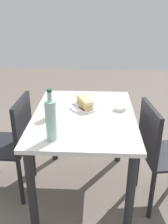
{
  "coord_description": "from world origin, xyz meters",
  "views": [
    {
      "loc": [
        -1.72,
        -0.09,
        1.54
      ],
      "look_at": [
        0.0,
        0.0,
        0.75
      ],
      "focal_mm": 40.35,
      "sensor_mm": 36.0,
      "label": 1
    }
  ],
  "objects_px": {
    "plate_near": "(84,107)",
    "baguette_sandwich_near": "(84,102)",
    "dining_table": "(84,129)",
    "olive_bowl": "(120,108)",
    "water_bottle": "(51,120)",
    "chair_near": "(160,150)",
    "knife_near": "(79,107)",
    "beer_glass": "(50,110)",
    "chair_far": "(13,141)"
  },
  "relations": [
    {
      "from": "plate_near",
      "to": "olive_bowl",
      "type": "relative_size",
      "value": 2.46
    },
    {
      "from": "plate_near",
      "to": "olive_bowl",
      "type": "bearing_deg",
      "value": -96.01
    },
    {
      "from": "chair_near",
      "to": "baguette_sandwich_near",
      "type": "height_order",
      "value": "chair_near"
    },
    {
      "from": "baguette_sandwich_near",
      "to": "chair_near",
      "type": "bearing_deg",
      "value": -109.59
    },
    {
      "from": "olive_bowl",
      "to": "plate_near",
      "type": "bearing_deg",
      "value": 83.99
    },
    {
      "from": "chair_near",
      "to": "beer_glass",
      "type": "bearing_deg",
      "value": 89.26
    },
    {
      "from": "dining_table",
      "to": "baguette_sandwich_near",
      "type": "xyz_separation_m",
      "value": [
        0.12,
        0.0,
        0.17
      ]
    },
    {
      "from": "chair_near",
      "to": "water_bottle",
      "type": "xyz_separation_m",
      "value": [
        -0.29,
        0.76,
        0.38
      ]
    },
    {
      "from": "chair_far",
      "to": "baguette_sandwich_near",
      "type": "distance_m",
      "value": 0.66
    },
    {
      "from": "dining_table",
      "to": "plate_near",
      "type": "height_order",
      "value": "plate_near"
    },
    {
      "from": "dining_table",
      "to": "plate_near",
      "type": "bearing_deg",
      "value": 1.88
    },
    {
      "from": "plate_near",
      "to": "baguette_sandwich_near",
      "type": "distance_m",
      "value": 0.04
    },
    {
      "from": "chair_far",
      "to": "chair_near",
      "type": "height_order",
      "value": "same"
    },
    {
      "from": "chair_far",
      "to": "knife_near",
      "type": "height_order",
      "value": "chair_far"
    },
    {
      "from": "dining_table",
      "to": "chair_near",
      "type": "xyz_separation_m",
      "value": [
        -0.08,
        -0.58,
        -0.12
      ]
    },
    {
      "from": "baguette_sandwich_near",
      "to": "olive_bowl",
      "type": "distance_m",
      "value": 0.29
    },
    {
      "from": "baguette_sandwich_near",
      "to": "beer_glass",
      "type": "relative_size",
      "value": 1.69
    },
    {
      "from": "baguette_sandwich_near",
      "to": "knife_near",
      "type": "xyz_separation_m",
      "value": [
        -0.03,
        0.04,
        -0.03
      ]
    },
    {
      "from": "knife_near",
      "to": "olive_bowl",
      "type": "height_order",
      "value": "olive_bowl"
    },
    {
      "from": "beer_glass",
      "to": "olive_bowl",
      "type": "distance_m",
      "value": 0.55
    },
    {
      "from": "chair_far",
      "to": "olive_bowl",
      "type": "xyz_separation_m",
      "value": [
        0.1,
        -0.86,
        0.26
      ]
    },
    {
      "from": "dining_table",
      "to": "chair_far",
      "type": "bearing_deg",
      "value": 90.28
    },
    {
      "from": "water_bottle",
      "to": "chair_far",
      "type": "bearing_deg",
      "value": 47.09
    },
    {
      "from": "knife_near",
      "to": "water_bottle",
      "type": "height_order",
      "value": "water_bottle"
    },
    {
      "from": "beer_glass",
      "to": "chair_far",
      "type": "bearing_deg",
      "value": 78.19
    },
    {
      "from": "chair_far",
      "to": "dining_table",
      "type": "bearing_deg",
      "value": -89.72
    },
    {
      "from": "chair_near",
      "to": "baguette_sandwich_near",
      "type": "bearing_deg",
      "value": 70.41
    },
    {
      "from": "chair_far",
      "to": "baguette_sandwich_near",
      "type": "relative_size",
      "value": 3.99
    },
    {
      "from": "chair_far",
      "to": "olive_bowl",
      "type": "distance_m",
      "value": 0.9
    },
    {
      "from": "water_bottle",
      "to": "olive_bowl",
      "type": "height_order",
      "value": "water_bottle"
    },
    {
      "from": "knife_near",
      "to": "beer_glass",
      "type": "height_order",
      "value": "beer_glass"
    },
    {
      "from": "knife_near",
      "to": "water_bottle",
      "type": "xyz_separation_m",
      "value": [
        -0.47,
        0.14,
        0.12
      ]
    },
    {
      "from": "beer_glass",
      "to": "water_bottle",
      "type": "bearing_deg",
      "value": -168.12
    },
    {
      "from": "water_bottle",
      "to": "baguette_sandwich_near",
      "type": "bearing_deg",
      "value": -19.61
    },
    {
      "from": "chair_far",
      "to": "plate_near",
      "type": "height_order",
      "value": "chair_far"
    },
    {
      "from": "dining_table",
      "to": "water_bottle",
      "type": "bearing_deg",
      "value": 154.07
    },
    {
      "from": "dining_table",
      "to": "baguette_sandwich_near",
      "type": "height_order",
      "value": "baguette_sandwich_near"
    },
    {
      "from": "dining_table",
      "to": "knife_near",
      "type": "height_order",
      "value": "knife_near"
    },
    {
      "from": "plate_near",
      "to": "olive_bowl",
      "type": "distance_m",
      "value": 0.28
    },
    {
      "from": "water_bottle",
      "to": "olive_bowl",
      "type": "relative_size",
      "value": 3.45
    },
    {
      "from": "chair_far",
      "to": "baguette_sandwich_near",
      "type": "height_order",
      "value": "chair_far"
    },
    {
      "from": "dining_table",
      "to": "water_bottle",
      "type": "xyz_separation_m",
      "value": [
        -0.37,
        0.18,
        0.26
      ]
    },
    {
      "from": "plate_near",
      "to": "water_bottle",
      "type": "height_order",
      "value": "water_bottle"
    },
    {
      "from": "chair_far",
      "to": "chair_near",
      "type": "bearing_deg",
      "value": -93.98
    },
    {
      "from": "dining_table",
      "to": "olive_bowl",
      "type": "bearing_deg",
      "value": -71.22
    },
    {
      "from": "baguette_sandwich_near",
      "to": "water_bottle",
      "type": "relative_size",
      "value": 0.64
    },
    {
      "from": "chair_near",
      "to": "chair_far",
      "type": "bearing_deg",
      "value": 86.02
    },
    {
      "from": "plate_near",
      "to": "water_bottle",
      "type": "relative_size",
      "value": 0.71
    },
    {
      "from": "plate_near",
      "to": "beer_glass",
      "type": "bearing_deg",
      "value": 129.38
    },
    {
      "from": "dining_table",
      "to": "knife_near",
      "type": "xyz_separation_m",
      "value": [
        0.09,
        0.05,
        0.14
      ]
    }
  ]
}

